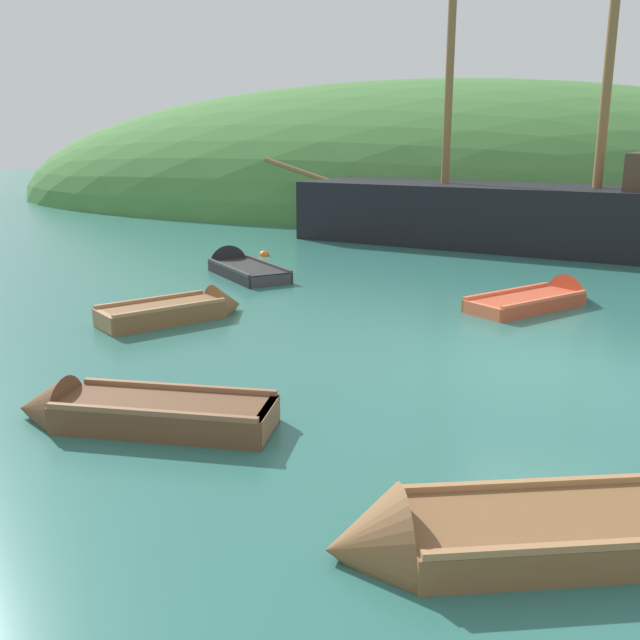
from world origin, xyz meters
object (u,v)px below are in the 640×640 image
(rowboat_outer_left, at_px, (239,270))
(buoy_orange, at_px, (264,256))
(sailing_ship, at_px, (525,224))
(rowboat_near_dock, at_px, (182,313))
(rowboat_far, at_px, (489,540))
(rowboat_portside, at_px, (544,301))
(rowboat_center, at_px, (129,415))

(rowboat_outer_left, relative_size, buoy_orange, 10.40)
(sailing_ship, distance_m, rowboat_near_dock, 13.74)
(rowboat_far, height_order, rowboat_portside, rowboat_far)
(rowboat_center, height_order, buoy_orange, rowboat_center)
(rowboat_far, bearing_deg, rowboat_near_dock, -68.27)
(rowboat_center, bearing_deg, rowboat_outer_left, -81.03)
(sailing_ship, height_order, rowboat_far, sailing_ship)
(rowboat_near_dock, relative_size, rowboat_portside, 0.90)
(rowboat_far, relative_size, rowboat_portside, 1.07)
(rowboat_far, xyz_separation_m, rowboat_near_dock, (-6.74, 6.71, 0.02))
(sailing_ship, relative_size, rowboat_outer_left, 5.29)
(rowboat_far, xyz_separation_m, rowboat_center, (-4.71, 1.54, 0.01))
(rowboat_outer_left, distance_m, buoy_orange, 2.97)
(rowboat_far, height_order, rowboat_near_dock, rowboat_far)
(rowboat_far, relative_size, rowboat_near_dock, 1.19)
(rowboat_far, height_order, buoy_orange, rowboat_far)
(rowboat_portside, bearing_deg, rowboat_far, -144.63)
(sailing_ship, bearing_deg, rowboat_portside, 106.97)
(rowboat_far, relative_size, buoy_orange, 11.15)
(rowboat_portside, xyz_separation_m, buoy_orange, (-8.50, 4.35, -0.08))
(rowboat_near_dock, bearing_deg, sailing_ship, 7.27)
(sailing_ship, bearing_deg, rowboat_far, 103.24)
(rowboat_center, relative_size, rowboat_portside, 1.04)
(rowboat_near_dock, distance_m, buoy_orange, 8.05)
(rowboat_near_dock, xyz_separation_m, buoy_orange, (-1.42, 7.93, -0.13))
(sailing_ship, relative_size, rowboat_portside, 5.29)
(rowboat_portside, bearing_deg, rowboat_center, -172.74)
(rowboat_portside, height_order, rowboat_outer_left, rowboat_outer_left)
(sailing_ship, distance_m, rowboat_portside, 8.66)
(rowboat_far, distance_m, buoy_orange, 16.76)
(sailing_ship, xyz_separation_m, buoy_orange, (-7.75, -4.25, -0.80))
(rowboat_outer_left, bearing_deg, rowboat_near_dock, 144.07)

